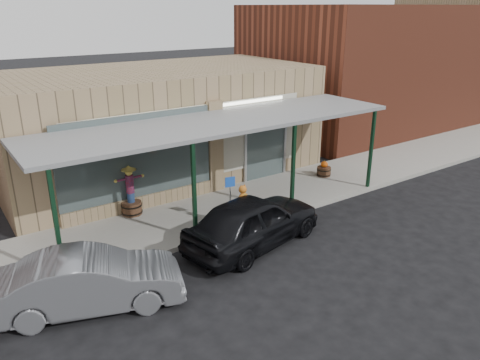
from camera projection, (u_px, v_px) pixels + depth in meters
ground at (292, 256)px, 12.80m from camera, size 120.00×120.00×0.00m
sidewalk at (222, 210)px, 15.54m from camera, size 40.00×3.20×0.15m
storefront at (158, 124)px, 18.36m from camera, size 12.00×6.25×4.20m
awning at (221, 123)px, 14.49m from camera, size 12.00×3.00×3.04m
block_buildings_near at (189, 74)px, 19.65m from camera, size 61.00×8.00×8.00m
barrel_scarecrow at (131, 198)px, 14.84m from camera, size 0.99×0.64×1.64m
barrel_pumpkin at (324, 170)px, 18.37m from camera, size 0.62×0.62×0.63m
handicap_sign at (230, 194)px, 14.07m from camera, size 0.31×0.08×1.51m
parked_sedan at (253, 221)px, 13.15m from camera, size 4.67×2.64×1.54m
car_grey at (90, 281)px, 10.41m from camera, size 4.31×2.63×1.34m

